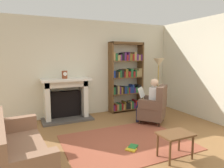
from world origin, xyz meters
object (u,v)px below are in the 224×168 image
object	(u,v)px
fireplace	(66,98)
armchair_reading	(154,107)
sofa_floral	(16,155)
mantel_clock	(65,75)
bookshelf	(126,78)
side_table	(175,137)
seated_reader	(150,99)
floor_lamp	(159,67)

from	to	relation	value
fireplace	armchair_reading	xyz separation A→B (m)	(1.97, -1.27, -0.17)
armchair_reading	sofa_floral	distance (m)	3.34
sofa_floral	armchair_reading	bearing A→B (deg)	-76.98
mantel_clock	bookshelf	world-z (taller)	bookshelf
sofa_floral	side_table	size ratio (longest dim) A/B	3.14
sofa_floral	seated_reader	bearing A→B (deg)	-75.10
mantel_clock	sofa_floral	size ratio (longest dim) A/B	0.11
fireplace	mantel_clock	size ratio (longest dim) A/B	6.49
mantel_clock	armchair_reading	bearing A→B (deg)	-30.31
seated_reader	floor_lamp	distance (m)	1.26
bookshelf	side_table	size ratio (longest dim) A/B	3.76
fireplace	side_table	bearing A→B (deg)	-67.26
armchair_reading	floor_lamp	size ratio (longest dim) A/B	0.59
bookshelf	mantel_clock	bearing A→B (deg)	-175.91
floor_lamp	side_table	bearing A→B (deg)	-121.44
fireplace	sofa_floral	size ratio (longest dim) A/B	0.74
seated_reader	side_table	bearing A→B (deg)	26.46
seated_reader	floor_lamp	bearing A→B (deg)	-179.68
fireplace	floor_lamp	world-z (taller)	floor_lamp
mantel_clock	floor_lamp	distance (m)	2.71
mantel_clock	sofa_floral	bearing A→B (deg)	-117.81
floor_lamp	sofa_floral	bearing A→B (deg)	-154.92
armchair_reading	floor_lamp	bearing A→B (deg)	-172.99
seated_reader	fireplace	bearing A→B (deg)	-73.27
bookshelf	floor_lamp	bearing A→B (deg)	-35.31
armchair_reading	side_table	xyz separation A→B (m)	(-0.77, -1.60, -0.05)
floor_lamp	bookshelf	bearing A→B (deg)	144.69
fireplace	seated_reader	xyz separation A→B (m)	(1.89, -1.18, 0.03)
seated_reader	sofa_floral	distance (m)	3.31
bookshelf	floor_lamp	distance (m)	1.02
sofa_floral	side_table	xyz separation A→B (m)	(2.40, -0.55, 0.05)
bookshelf	seated_reader	distance (m)	1.29
armchair_reading	seated_reader	size ratio (longest dim) A/B	0.85
bookshelf	armchair_reading	world-z (taller)	bookshelf
side_table	floor_lamp	world-z (taller)	floor_lamp
sofa_floral	floor_lamp	size ratio (longest dim) A/B	1.08
fireplace	mantel_clock	bearing A→B (deg)	-108.30
fireplace	seated_reader	size ratio (longest dim) A/B	1.15
bookshelf	sofa_floral	bearing A→B (deg)	-142.48
armchair_reading	side_table	world-z (taller)	armchair_reading
bookshelf	side_table	distance (m)	3.05
bookshelf	sofa_floral	size ratio (longest dim) A/B	1.20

